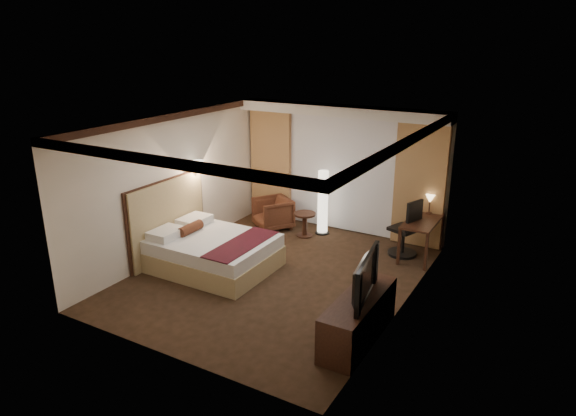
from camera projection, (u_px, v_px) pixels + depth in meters
The scene contains 21 objects.
floor at pixel (277, 276), 9.05m from camera, with size 4.50×5.50×0.01m, color black.
ceiling at pixel (276, 123), 8.19m from camera, with size 4.50×5.50×0.01m, color white.
back_wall at pixel (343, 168), 10.88m from camera, with size 4.50×0.02×2.70m, color beige.
left_wall at pixel (174, 185), 9.68m from camera, with size 0.02×5.50×2.70m, color beige.
right_wall at pixel (407, 227), 7.56m from camera, with size 0.02×5.50×2.70m, color beige.
crown_molding at pixel (276, 127), 8.21m from camera, with size 4.50×5.50×0.12m, color black, non-canonical shape.
soffit at pixel (340, 111), 10.28m from camera, with size 4.50×0.50×0.20m, color white.
curtain_sheer at pixel (341, 174), 10.85m from camera, with size 2.48×0.04×2.45m, color silver.
curtain_left_drape at pixel (271, 165), 11.60m from camera, with size 1.00×0.14×2.45m, color tan.
curtain_right_drape at pixel (420, 186), 10.00m from camera, with size 1.00×0.14×2.45m, color tan.
wall_sconce at pixel (198, 166), 9.95m from camera, with size 0.24×0.24×0.24m, color white, non-canonical shape.
bed at pixel (214, 253), 9.26m from camera, with size 2.07×1.62×0.61m, color white, non-canonical shape.
headboard at pixel (168, 220), 9.61m from camera, with size 0.12×1.92×1.50m, color tan, non-canonical shape.
armchair at pixel (273, 212), 11.19m from camera, with size 0.73×0.68×0.75m, color #472815.
side_table at pixel (305, 225), 10.78m from camera, with size 0.47×0.47×0.51m, color black, non-canonical shape.
floor_lamp at pixel (323, 202), 10.79m from camera, with size 0.29×0.29×1.39m, color white, non-canonical shape.
desk at pixel (421, 239), 9.71m from camera, with size 0.55×1.17×0.75m, color black, non-canonical shape.
desk_lamp at pixel (430, 205), 9.89m from camera, with size 0.18×0.18×0.34m, color #FFD899, non-canonical shape.
office_chair at pixel (404, 227), 9.76m from camera, with size 0.55×0.55×1.14m, color black, non-canonical shape.
dresser at pixel (359, 318), 7.07m from camera, with size 0.50×1.68×0.65m, color black, non-canonical shape.
television at pixel (359, 274), 6.87m from camera, with size 1.17×0.67×0.15m, color black.
Camera 1 is at (4.24, -7.01, 4.02)m, focal length 32.00 mm.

